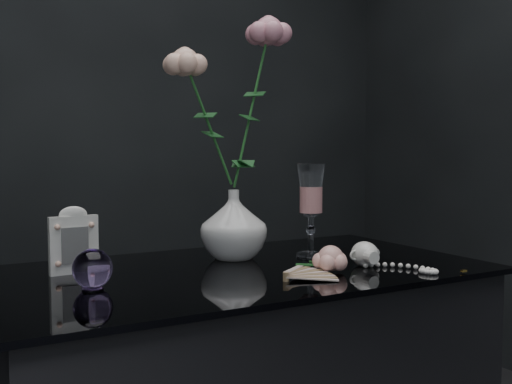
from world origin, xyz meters
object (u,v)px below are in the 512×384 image
vase (234,224)px  wine_glass (311,210)px  pearl_jar (365,253)px  loose_rose (331,259)px  paperweight (92,269)px  picture_frame (74,240)px

vase → wine_glass: wine_glass is taller
vase → pearl_jar: bearing=-46.0°
wine_glass → loose_rose: (-0.07, -0.18, -0.08)m
paperweight → pearl_jar: paperweight is taller
wine_glass → picture_frame: 0.55m
wine_glass → paperweight: (-0.54, -0.08, -0.07)m
paperweight → loose_rose: bearing=-11.5°
picture_frame → loose_rose: size_ratio=0.85×
paperweight → wine_glass: bearing=8.6°
picture_frame → loose_rose: bearing=-32.2°
loose_rose → wine_glass: bearing=66.8°
picture_frame → paperweight: 0.15m
vase → pearl_jar: (0.21, -0.22, -0.05)m
picture_frame → paperweight: (-0.00, -0.15, -0.03)m
wine_glass → loose_rose: wine_glass is taller
paperweight → pearl_jar: bearing=-7.8°
vase → pearl_jar: 0.31m
vase → picture_frame: bearing=178.0°
vase → wine_glass: 0.19m
vase → picture_frame: 0.36m
wine_glass → loose_rose: bearing=-112.1°
picture_frame → pearl_jar: (0.57, -0.23, -0.04)m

